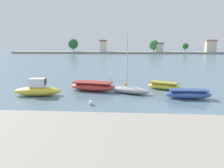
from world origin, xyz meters
TOP-DOWN VIEW (x-y plane):
  - ground_plane at (0.00, 0.00)m, footprint 400.00×400.00m
  - moored_boat_0 at (-14.03, 6.74)m, footprint 5.01×2.11m
  - moored_boat_1 at (-8.64, 9.64)m, footprint 5.81×3.17m
  - moored_boat_2 at (-4.48, 8.58)m, footprint 4.97×3.42m
  - moored_boat_3 at (-0.31, 11.00)m, footprint 4.20×2.98m
  - moored_boat_4 at (1.43, 6.64)m, footprint 4.56×1.40m
  - mooring_buoy_0 at (-7.82, 3.57)m, footprint 0.42×0.42m
  - mooring_buoy_2 at (-4.85, 12.87)m, footprint 0.38×0.38m
  - distant_shoreline at (-0.02, 107.58)m, footprint 137.72×10.78m

SIDE VIEW (x-z plane):
  - ground_plane at x=0.00m, z-range 0.00..0.00m
  - mooring_buoy_2 at x=-4.85m, z-range 0.00..0.38m
  - mooring_buoy_0 at x=-7.82m, z-range 0.00..0.42m
  - moored_boat_2 at x=-4.48m, z-range -2.81..3.64m
  - moored_boat_3 at x=-0.31m, z-range -0.02..0.85m
  - moored_boat_4 at x=1.43m, z-range -0.02..0.89m
  - moored_boat_1 at x=-8.64m, z-range -0.02..1.01m
  - moored_boat_0 at x=-14.03m, z-range -0.30..1.52m
  - distant_shoreline at x=-0.02m, z-range -2.29..5.63m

